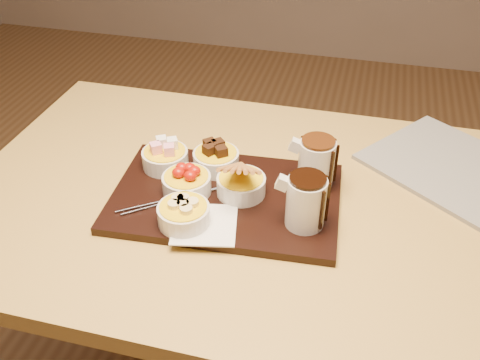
% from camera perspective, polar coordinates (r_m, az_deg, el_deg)
% --- Properties ---
extents(dining_table, '(1.20, 0.80, 0.75)m').
position_cam_1_polar(dining_table, '(1.18, 0.63, -5.39)').
color(dining_table, '#B99545').
rests_on(dining_table, ground).
extents(serving_board, '(0.48, 0.33, 0.02)m').
position_cam_1_polar(serving_board, '(1.10, -1.52, -1.91)').
color(serving_board, black).
rests_on(serving_board, dining_table).
extents(napkin, '(0.14, 0.14, 0.00)m').
position_cam_1_polar(napkin, '(1.02, -3.78, -4.74)').
color(napkin, white).
rests_on(napkin, serving_board).
extents(bowl_marshmallows, '(0.10, 0.10, 0.04)m').
position_cam_1_polar(bowl_marshmallows, '(1.17, -7.97, 2.26)').
color(bowl_marshmallows, silver).
rests_on(bowl_marshmallows, serving_board).
extents(bowl_cake, '(0.10, 0.10, 0.04)m').
position_cam_1_polar(bowl_cake, '(1.16, -2.56, 2.13)').
color(bowl_cake, silver).
rests_on(bowl_cake, serving_board).
extents(bowl_strawberries, '(0.10, 0.10, 0.04)m').
position_cam_1_polar(bowl_strawberries, '(1.09, -5.70, -0.43)').
color(bowl_strawberries, silver).
rests_on(bowl_strawberries, serving_board).
extents(bowl_biscotti, '(0.10, 0.10, 0.04)m').
position_cam_1_polar(bowl_biscotti, '(1.08, 0.12, -0.61)').
color(bowl_biscotti, silver).
rests_on(bowl_biscotti, serving_board).
extents(bowl_bananas, '(0.10, 0.10, 0.04)m').
position_cam_1_polar(bowl_bananas, '(1.02, -6.01, -3.72)').
color(bowl_bananas, silver).
rests_on(bowl_bananas, serving_board).
extents(pitcher_dark_chocolate, '(0.08, 0.08, 0.10)m').
position_cam_1_polar(pitcher_dark_chocolate, '(1.00, 7.03, -2.39)').
color(pitcher_dark_chocolate, silver).
rests_on(pitcher_dark_chocolate, serving_board).
extents(pitcher_milk_chocolate, '(0.08, 0.08, 0.10)m').
position_cam_1_polar(pitcher_milk_chocolate, '(1.10, 8.13, 1.74)').
color(pitcher_milk_chocolate, silver).
rests_on(pitcher_milk_chocolate, serving_board).
extents(fondue_skewers, '(0.18, 0.23, 0.01)m').
position_cam_1_polar(fondue_skewers, '(1.09, -6.50, -1.80)').
color(fondue_skewers, silver).
rests_on(fondue_skewers, serving_board).
extents(newspaper, '(0.46, 0.45, 0.01)m').
position_cam_1_polar(newspaper, '(1.28, 22.09, 1.09)').
color(newspaper, beige).
rests_on(newspaper, dining_table).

